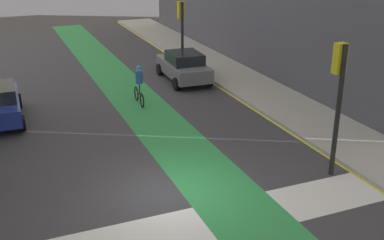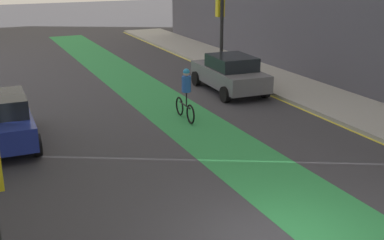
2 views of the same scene
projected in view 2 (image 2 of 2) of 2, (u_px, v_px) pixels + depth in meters
name	position (u px, v px, depth m)	size (l,w,h in m)	color
bike_lane_paint	(343.00, 228.00, 10.30)	(2.40, 60.00, 0.01)	#2D8C47
traffic_signal_far_right	(221.00, 21.00, 22.70)	(0.35, 0.52, 3.80)	black
car_grey_right_far	(230.00, 73.00, 20.71)	(2.17, 4.27, 1.57)	slate
cyclist_in_lane	(186.00, 93.00, 16.95)	(0.32, 1.73, 1.86)	black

